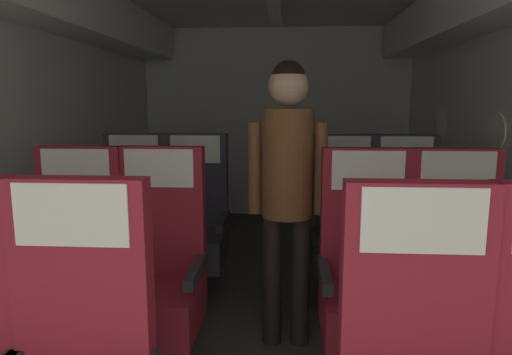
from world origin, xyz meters
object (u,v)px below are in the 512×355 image
at_px(seat_b_left_window, 75,276).
at_px(seat_c_right_aisle, 405,231).
at_px(seat_b_right_aisle, 456,284).
at_px(seat_c_left_aisle, 194,227).
at_px(seat_b_right_window, 367,282).
at_px(flight_attendant, 287,175).
at_px(seat_c_left_window, 133,226).
at_px(seat_b_left_aisle, 158,277).
at_px(seat_c_right_window, 343,230).

bearing_deg(seat_b_left_window, seat_c_right_aisle, 26.62).
distance_m(seat_b_right_aisle, seat_c_left_aisle, 1.79).
distance_m(seat_b_left_window, seat_b_right_window, 1.52).
relative_size(seat_c_right_aisle, flight_attendant, 0.72).
height_order(seat_b_right_aisle, seat_c_right_aisle, same).
height_order(seat_b_right_window, seat_c_left_window, same).
distance_m(seat_c_left_aisle, seat_c_right_aisle, 1.51).
bearing_deg(seat_b_left_aisle, seat_b_left_window, -177.28).
height_order(seat_c_left_window, seat_c_right_window, same).
relative_size(seat_b_right_aisle, seat_c_left_aisle, 1.00).
bearing_deg(seat_b_left_aisle, seat_c_left_window, 115.58).
distance_m(seat_c_left_window, seat_c_right_aisle, 1.97).
height_order(seat_b_left_window, seat_c_right_window, same).
relative_size(seat_b_left_window, seat_b_right_window, 1.00).
height_order(seat_c_right_window, flight_attendant, flight_attendant).
height_order(seat_c_right_aisle, flight_attendant, flight_attendant).
distance_m(seat_b_left_window, seat_b_right_aisle, 1.96).
height_order(seat_b_left_aisle, seat_c_left_window, same).
xyz_separation_m(seat_b_left_aisle, seat_c_right_window, (1.08, 0.95, 0.00)).
xyz_separation_m(seat_b_right_aisle, seat_c_right_window, (-0.45, 0.95, 0.00)).
distance_m(seat_c_right_window, flight_attendant, 0.96).
bearing_deg(seat_c_left_aisle, seat_b_right_window, -41.52).
bearing_deg(seat_b_left_aisle, seat_c_right_window, 41.54).
xyz_separation_m(seat_b_right_window, flight_attendant, (-0.41, 0.25, 0.51)).
xyz_separation_m(seat_c_right_aisle, flight_attendant, (-0.84, -0.71, 0.51)).
height_order(seat_b_left_window, flight_attendant, flight_attendant).
bearing_deg(seat_c_right_window, seat_c_left_aisle, -179.59).
bearing_deg(flight_attendant, seat_c_left_window, -16.87).
relative_size(seat_b_left_aisle, seat_c_right_window, 1.00).
bearing_deg(seat_b_left_aisle, flight_attendant, 20.30).
relative_size(seat_c_left_aisle, flight_attendant, 0.72).
height_order(seat_b_right_window, seat_c_right_window, same).
relative_size(seat_c_left_window, seat_c_right_aisle, 1.00).
height_order(seat_b_left_aisle, seat_b_right_aisle, same).
bearing_deg(seat_c_right_window, seat_b_left_window, -147.23).
relative_size(seat_b_left_aisle, seat_b_right_aisle, 1.00).
bearing_deg(seat_b_right_aisle, seat_c_right_aisle, 90.56).
bearing_deg(seat_b_right_window, seat_b_left_window, -179.42).
distance_m(seat_b_left_aisle, seat_c_right_aisle, 1.79).
bearing_deg(seat_c_left_window, seat_b_left_window, -89.07).
height_order(seat_c_left_aisle, seat_c_right_aisle, same).
distance_m(seat_b_left_aisle, seat_b_right_window, 1.08).
relative_size(seat_b_left_aisle, seat_c_left_window, 1.00).
distance_m(seat_b_right_window, seat_c_left_aisle, 1.44).
xyz_separation_m(seat_c_left_aisle, seat_c_right_aisle, (1.51, 0.01, 0.00)).
distance_m(seat_c_right_aisle, seat_c_right_window, 0.44).
relative_size(seat_b_left_window, seat_c_left_window, 1.00).
height_order(seat_b_left_window, seat_c_right_aisle, same).
bearing_deg(seat_b_right_aisle, seat_c_right_window, 115.00).
bearing_deg(seat_c_right_window, seat_b_right_aisle, -65.00).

